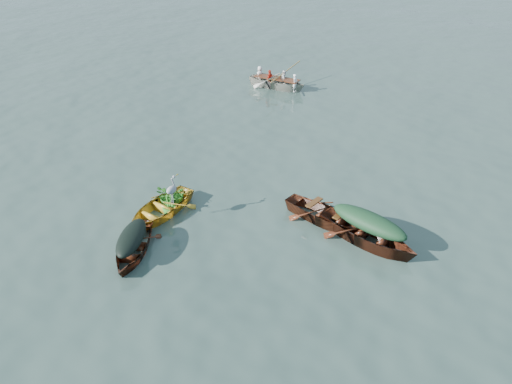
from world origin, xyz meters
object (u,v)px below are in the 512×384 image
at_px(open_wooden_boat, 326,223).
at_px(yellow_dinghy, 160,215).
at_px(green_tarp_boat, 366,243).
at_px(rowed_boat, 277,88).
at_px(dark_covered_boat, 134,253).
at_px(heron, 172,194).

bearing_deg(open_wooden_boat, yellow_dinghy, 126.03).
relative_size(green_tarp_boat, rowed_boat, 1.00).
distance_m(dark_covered_boat, green_tarp_boat, 6.74).
xyz_separation_m(yellow_dinghy, dark_covered_boat, (0.68, -1.86, 0.00)).
bearing_deg(yellow_dinghy, rowed_boat, 102.90).
bearing_deg(yellow_dinghy, heron, 5.19).
distance_m(open_wooden_boat, heron, 4.84).
bearing_deg(rowed_boat, yellow_dinghy, -169.97).
relative_size(dark_covered_boat, green_tarp_boat, 0.75).
bearing_deg(rowed_boat, open_wooden_boat, -145.86).
relative_size(open_wooden_boat, rowed_boat, 0.93).
height_order(open_wooden_boat, rowed_boat, rowed_boat).
bearing_deg(yellow_dinghy, green_tarp_boat, 19.00).
bearing_deg(heron, dark_covered_boat, -86.75).
xyz_separation_m(dark_covered_boat, open_wooden_boat, (3.95, 4.33, 0.00)).
distance_m(dark_covered_boat, open_wooden_boat, 5.86).
bearing_deg(green_tarp_boat, open_wooden_boat, 90.00).
distance_m(yellow_dinghy, green_tarp_boat, 6.45).
bearing_deg(dark_covered_boat, open_wooden_boat, 19.92).
relative_size(green_tarp_boat, open_wooden_boat, 1.08).
height_order(yellow_dinghy, rowed_boat, rowed_boat).
bearing_deg(yellow_dinghy, dark_covered_boat, -70.58).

